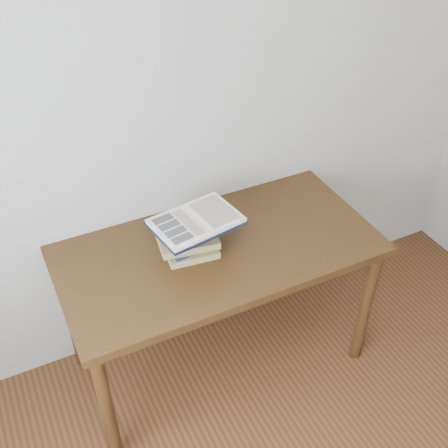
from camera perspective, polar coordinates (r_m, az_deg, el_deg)
desk at (r=2.64m, az=-0.53°, el=-3.99°), size 1.47×0.73×0.79m
book_stack at (r=2.50m, az=-3.66°, el=-1.54°), size 0.28×0.21×0.15m
open_book at (r=2.45m, az=-2.85°, el=0.28°), size 0.41×0.32×0.03m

